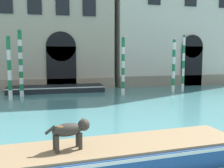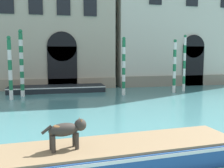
{
  "view_description": "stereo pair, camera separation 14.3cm",
  "coord_description": "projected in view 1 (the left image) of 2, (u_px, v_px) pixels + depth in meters",
  "views": [
    {
      "loc": [
        -0.1,
        -1.43,
        2.82
      ],
      "look_at": [
        3.09,
        11.98,
        1.2
      ],
      "focal_mm": 42.0,
      "sensor_mm": 36.0,
      "label": 1
    },
    {
      "loc": [
        0.04,
        -1.47,
        2.82
      ],
      "look_at": [
        3.09,
        11.98,
        1.2
      ],
      "focal_mm": 42.0,
      "sensor_mm": 36.0,
      "label": 2
    }
  ],
  "objects": [
    {
      "name": "boat_foreground",
      "position": [
        94.0,
        157.0,
        6.38
      ],
      "size": [
        7.95,
        2.21,
        0.58
      ],
      "rotation": [
        0.0,
        0.0,
        0.07
      ],
      "color": "#234C8C",
      "rests_on": "ground_plane"
    },
    {
      "name": "mooring_pole_2",
      "position": [
        174.0,
        66.0,
        18.78
      ],
      "size": [
        0.23,
        0.23,
        3.81
      ],
      "color": "white",
      "rests_on": "ground_plane"
    },
    {
      "name": "mooring_pole_4",
      "position": [
        21.0,
        63.0,
        16.92
      ],
      "size": [
        0.27,
        0.27,
        4.35
      ],
      "color": "white",
      "rests_on": "ground_plane"
    },
    {
      "name": "boat_moored_near_palazzo",
      "position": [
        56.0,
        89.0,
        19.19
      ],
      "size": [
        6.92,
        1.9,
        0.45
      ],
      "rotation": [
        0.0,
        0.0,
        0.0
      ],
      "color": "black",
      "rests_on": "ground_plane"
    },
    {
      "name": "dog_on_deck",
      "position": [
        71.0,
        130.0,
        6.1
      ],
      "size": [
        1.06,
        0.45,
        0.71
      ],
      "rotation": [
        0.0,
        0.0,
        0.21
      ],
      "color": "#332D28",
      "rests_on": "boat_foreground"
    },
    {
      "name": "mooring_pole_1",
      "position": [
        183.0,
        63.0,
        19.36
      ],
      "size": [
        0.21,
        0.21,
        4.17
      ],
      "color": "white",
      "rests_on": "ground_plane"
    },
    {
      "name": "mooring_pole_0",
      "position": [
        9.0,
        68.0,
        15.66
      ],
      "size": [
        0.24,
        0.24,
        3.86
      ],
      "color": "white",
      "rests_on": "ground_plane"
    },
    {
      "name": "palazzo_left",
      "position": [
        49.0,
        3.0,
        22.45
      ],
      "size": [
        10.21,
        6.13,
        14.29
      ],
      "color": "#B2A893",
      "rests_on": "ground_plane"
    },
    {
      "name": "mooring_pole_5",
      "position": [
        123.0,
        66.0,
        17.6
      ],
      "size": [
        0.23,
        0.23,
        3.91
      ],
      "color": "white",
      "rests_on": "ground_plane"
    }
  ]
}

